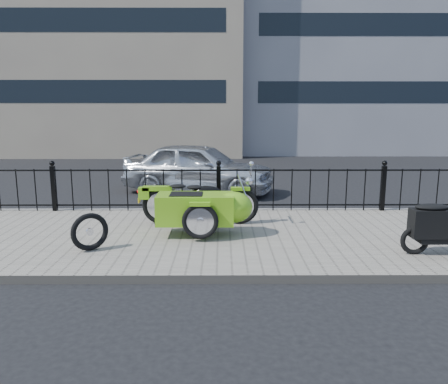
{
  "coord_description": "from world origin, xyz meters",
  "views": [
    {
      "loc": [
        0.07,
        -7.81,
        2.28
      ],
      "look_at": [
        0.11,
        -0.1,
        0.79
      ],
      "focal_mm": 35.0,
      "sensor_mm": 36.0,
      "label": 1
    }
  ],
  "objects_px": {
    "sedan_car": "(199,168)",
    "spare_tire": "(90,232)",
    "scooter": "(448,227)",
    "motorcycle_sidecar": "(206,206)"
  },
  "relations": [
    {
      "from": "spare_tire",
      "to": "sedan_car",
      "type": "xyz_separation_m",
      "value": [
        1.4,
        5.24,
        0.27
      ]
    },
    {
      "from": "sedan_car",
      "to": "spare_tire",
      "type": "bearing_deg",
      "value": -179.36
    },
    {
      "from": "motorcycle_sidecar",
      "to": "spare_tire",
      "type": "xyz_separation_m",
      "value": [
        -1.75,
        -0.95,
        -0.18
      ]
    },
    {
      "from": "spare_tire",
      "to": "scooter",
      "type": "bearing_deg",
      "value": -2.12
    },
    {
      "from": "scooter",
      "to": "spare_tire",
      "type": "xyz_separation_m",
      "value": [
        -5.39,
        0.2,
        -0.13
      ]
    },
    {
      "from": "motorcycle_sidecar",
      "to": "spare_tire",
      "type": "bearing_deg",
      "value": -151.46
    },
    {
      "from": "motorcycle_sidecar",
      "to": "sedan_car",
      "type": "relative_size",
      "value": 0.56
    },
    {
      "from": "motorcycle_sidecar",
      "to": "sedan_car",
      "type": "xyz_separation_m",
      "value": [
        -0.35,
        4.29,
        0.1
      ]
    },
    {
      "from": "scooter",
      "to": "sedan_car",
      "type": "height_order",
      "value": "sedan_car"
    },
    {
      "from": "scooter",
      "to": "sedan_car",
      "type": "distance_m",
      "value": 6.75
    }
  ]
}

